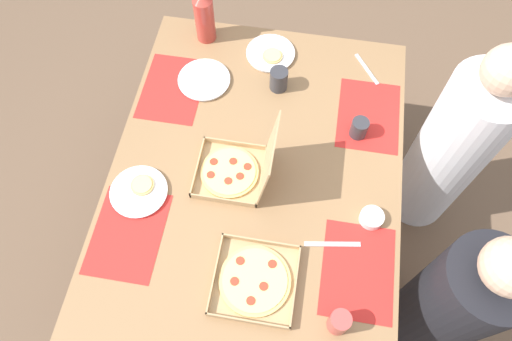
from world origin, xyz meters
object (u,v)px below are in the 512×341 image
(diner_right_seat, at_px, (449,304))
(pizza_box_corner_left, at_px, (255,281))
(pizza_box_center, at_px, (238,169))
(diner_left_seat, at_px, (449,151))
(plate_near_left, at_px, (271,54))
(cup_spare, at_px, (279,79))
(condiment_bowl, at_px, (372,218))
(cup_dark, at_px, (359,128))
(plate_far_left, at_px, (139,191))
(soda_bottle, at_px, (204,16))
(cup_clear_right, at_px, (339,322))
(plate_far_right, at_px, (204,80))

(diner_right_seat, bearing_deg, pizza_box_corner_left, -82.62)
(pizza_box_center, height_order, pizza_box_corner_left, pizza_box_center)
(diner_left_seat, bearing_deg, plate_near_left, -106.59)
(cup_spare, distance_m, diner_right_seat, 1.16)
(diner_left_seat, bearing_deg, condiment_bowl, -38.03)
(cup_dark, distance_m, diner_left_seat, 0.52)
(pizza_box_center, height_order, condiment_bowl, pizza_box_center)
(pizza_box_center, relative_size, plate_near_left, 1.38)
(pizza_box_center, bearing_deg, plate_far_left, -69.23)
(pizza_box_corner_left, relative_size, cup_dark, 3.39)
(soda_bottle, bearing_deg, plate_far_left, -6.07)
(soda_bottle, xyz_separation_m, cup_spare, (0.23, 0.37, -0.08))
(pizza_box_corner_left, bearing_deg, diner_left_seat, 135.54)
(plate_far_left, distance_m, soda_bottle, 0.85)
(condiment_bowl, bearing_deg, soda_bottle, -134.55)
(soda_bottle, distance_m, cup_clear_right, 1.41)
(plate_far_left, height_order, condiment_bowl, condiment_bowl)
(cup_dark, bearing_deg, soda_bottle, -119.82)
(plate_near_left, relative_size, condiment_bowl, 2.47)
(cup_dark, xyz_separation_m, condiment_bowl, (0.38, 0.08, -0.02))
(pizza_box_corner_left, distance_m, cup_spare, 0.88)
(plate_far_left, bearing_deg, pizza_box_corner_left, 61.61)
(plate_far_left, xyz_separation_m, plate_far_right, (-0.58, 0.13, -0.00))
(cup_spare, bearing_deg, diner_right_seat, 46.48)
(soda_bottle, xyz_separation_m, diner_right_seat, (1.01, 1.19, -0.37))
(plate_far_right, relative_size, diner_right_seat, 0.21)
(plate_far_right, bearing_deg, plate_near_left, 126.27)
(condiment_bowl, bearing_deg, pizza_box_center, -101.15)
(plate_near_left, bearing_deg, pizza_box_corner_left, 5.60)
(pizza_box_corner_left, bearing_deg, cup_clear_right, 71.45)
(pizza_box_center, bearing_deg, plate_near_left, 176.84)
(pizza_box_center, bearing_deg, cup_dark, 120.82)
(plate_near_left, xyz_separation_m, diner_right_seat, (0.95, 0.87, -0.25))
(cup_clear_right, bearing_deg, plate_far_left, -114.88)
(pizza_box_center, height_order, cup_clear_right, pizza_box_center)
(plate_far_left, xyz_separation_m, soda_bottle, (-0.83, 0.09, 0.12))
(cup_dark, distance_m, cup_clear_right, 0.79)
(pizza_box_center, height_order, diner_left_seat, diner_left_seat)
(pizza_box_center, height_order, plate_near_left, pizza_box_center)
(plate_far_right, relative_size, diner_left_seat, 0.19)
(cup_dark, xyz_separation_m, cup_clear_right, (0.79, -0.02, 0.01))
(pizza_box_corner_left, height_order, condiment_bowl, condiment_bowl)
(plate_far_left, bearing_deg, plate_near_left, 152.53)
(plate_near_left, height_order, diner_left_seat, diner_left_seat)
(cup_clear_right, bearing_deg, plate_near_left, -160.55)
(cup_spare, relative_size, diner_left_seat, 0.09)
(cup_clear_right, relative_size, diner_left_seat, 0.09)
(cup_spare, distance_m, diner_left_seat, 0.85)
(plate_far_right, bearing_deg, pizza_box_center, 28.24)
(condiment_bowl, bearing_deg, pizza_box_corner_left, -52.26)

